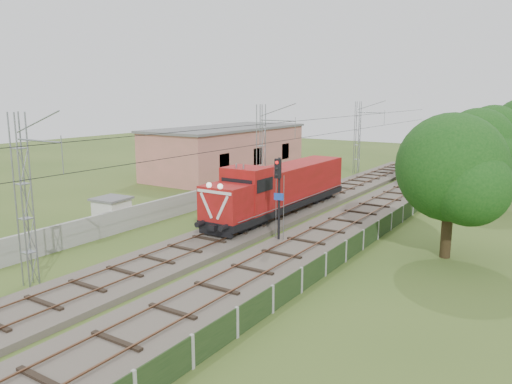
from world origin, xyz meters
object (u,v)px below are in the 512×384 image
Objects in this scene: signal_post at (278,185)px; relay_hut at (112,214)px; locomotive at (280,188)px; coach_rake at (477,138)px.

signal_post is 11.48m from relay_hut.
signal_post is 2.30× the size of relay_hut.
signal_post reaches higher than locomotive.
locomotive is 7.07m from signal_post.
relay_hut is (-7.40, -9.11, -1.02)m from locomotive.
signal_post is (-1.62, -56.04, 1.14)m from coach_rake.
locomotive is 3.06× the size of signal_post.
locomotive reaches higher than coach_rake.
coach_rake is 60.42m from relay_hut.
locomotive is at bearing 50.90° from relay_hut.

